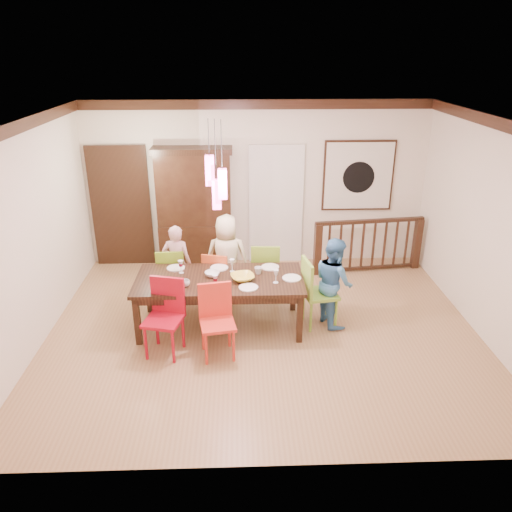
{
  "coord_description": "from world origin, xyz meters",
  "views": [
    {
      "loc": [
        -0.32,
        -6.11,
        3.72
      ],
      "look_at": [
        -0.08,
        0.33,
        0.99
      ],
      "focal_mm": 35.0,
      "sensor_mm": 36.0,
      "label": 1
    }
  ],
  "objects_px": {
    "person_far_mid": "(227,257)",
    "person_end_right": "(334,282)",
    "balustrade": "(368,244)",
    "person_far_left": "(177,263)",
    "china_hutch": "(195,209)",
    "chair_far_left": "(172,271)",
    "dining_table": "(220,283)",
    "chair_end_right": "(321,288)"
  },
  "relations": [
    {
      "from": "dining_table",
      "to": "person_end_right",
      "type": "relative_size",
      "value": 1.8
    },
    {
      "from": "person_end_right",
      "to": "person_far_left",
      "type": "bearing_deg",
      "value": 54.0
    },
    {
      "from": "dining_table",
      "to": "chair_far_left",
      "type": "height_order",
      "value": "chair_far_left"
    },
    {
      "from": "china_hutch",
      "to": "balustrade",
      "type": "distance_m",
      "value": 3.11
    },
    {
      "from": "chair_end_right",
      "to": "balustrade",
      "type": "distance_m",
      "value": 2.15
    },
    {
      "from": "dining_table",
      "to": "person_far_left",
      "type": "bearing_deg",
      "value": 129.35
    },
    {
      "from": "dining_table",
      "to": "person_far_left",
      "type": "distance_m",
      "value": 1.09
    },
    {
      "from": "chair_far_left",
      "to": "person_end_right",
      "type": "relative_size",
      "value": 0.71
    },
    {
      "from": "balustrade",
      "to": "china_hutch",
      "type": "bearing_deg",
      "value": 166.72
    },
    {
      "from": "chair_far_left",
      "to": "balustrade",
      "type": "height_order",
      "value": "balustrade"
    },
    {
      "from": "person_far_left",
      "to": "dining_table",
      "type": "bearing_deg",
      "value": 136.89
    },
    {
      "from": "chair_end_right",
      "to": "person_far_mid",
      "type": "height_order",
      "value": "person_far_mid"
    },
    {
      "from": "person_far_left",
      "to": "chair_far_left",
      "type": "bearing_deg",
      "value": 53.7
    },
    {
      "from": "china_hutch",
      "to": "person_far_mid",
      "type": "distance_m",
      "value": 1.46
    },
    {
      "from": "person_far_mid",
      "to": "person_end_right",
      "type": "bearing_deg",
      "value": 153.84
    },
    {
      "from": "balustrade",
      "to": "person_far_left",
      "type": "height_order",
      "value": "person_far_left"
    },
    {
      "from": "person_far_mid",
      "to": "china_hutch",
      "type": "bearing_deg",
      "value": -62.98
    },
    {
      "from": "china_hutch",
      "to": "person_end_right",
      "type": "distance_m",
      "value": 3.01
    },
    {
      "from": "person_far_left",
      "to": "person_end_right",
      "type": "bearing_deg",
      "value": 168.85
    },
    {
      "from": "balustrade",
      "to": "person_far_left",
      "type": "xyz_separation_m",
      "value": [
        -3.23,
        -0.97,
        0.12
      ]
    },
    {
      "from": "chair_far_left",
      "to": "balustrade",
      "type": "relative_size",
      "value": 0.47
    },
    {
      "from": "chair_far_left",
      "to": "person_end_right",
      "type": "distance_m",
      "value": 2.48
    },
    {
      "from": "person_far_left",
      "to": "balustrade",
      "type": "bearing_deg",
      "value": -155.25
    },
    {
      "from": "china_hutch",
      "to": "person_end_right",
      "type": "relative_size",
      "value": 1.66
    },
    {
      "from": "chair_end_right",
      "to": "person_end_right",
      "type": "bearing_deg",
      "value": -82.33
    },
    {
      "from": "person_end_right",
      "to": "chair_far_left",
      "type": "bearing_deg",
      "value": 56.37
    },
    {
      "from": "china_hutch",
      "to": "chair_far_left",
      "type": "bearing_deg",
      "value": -100.97
    },
    {
      "from": "dining_table",
      "to": "chair_far_left",
      "type": "xyz_separation_m",
      "value": [
        -0.76,
        0.77,
        -0.15
      ]
    },
    {
      "from": "balustrade",
      "to": "person_far_mid",
      "type": "distance_m",
      "value": 2.64
    },
    {
      "from": "chair_end_right",
      "to": "person_end_right",
      "type": "xyz_separation_m",
      "value": [
        0.19,
        0.06,
        0.07
      ]
    },
    {
      "from": "china_hutch",
      "to": "person_far_mid",
      "type": "bearing_deg",
      "value": -65.63
    },
    {
      "from": "china_hutch",
      "to": "person_far_left",
      "type": "height_order",
      "value": "china_hutch"
    },
    {
      "from": "chair_end_right",
      "to": "person_end_right",
      "type": "height_order",
      "value": "person_end_right"
    },
    {
      "from": "balustrade",
      "to": "person_far_left",
      "type": "relative_size",
      "value": 1.59
    },
    {
      "from": "chair_end_right",
      "to": "china_hutch",
      "type": "height_order",
      "value": "china_hutch"
    },
    {
      "from": "person_far_left",
      "to": "person_far_mid",
      "type": "height_order",
      "value": "person_far_mid"
    },
    {
      "from": "person_far_left",
      "to": "person_far_mid",
      "type": "bearing_deg",
      "value": -169.01
    },
    {
      "from": "dining_table",
      "to": "chair_far_left",
      "type": "bearing_deg",
      "value": 135.3
    },
    {
      "from": "dining_table",
      "to": "balustrade",
      "type": "xyz_separation_m",
      "value": [
        2.55,
        1.82,
        -0.18
      ]
    },
    {
      "from": "balustrade",
      "to": "person_far_left",
      "type": "bearing_deg",
      "value": -170.07
    },
    {
      "from": "dining_table",
      "to": "chair_far_left",
      "type": "distance_m",
      "value": 1.09
    },
    {
      "from": "person_end_right",
      "to": "chair_end_right",
      "type": "bearing_deg",
      "value": 90.23
    }
  ]
}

